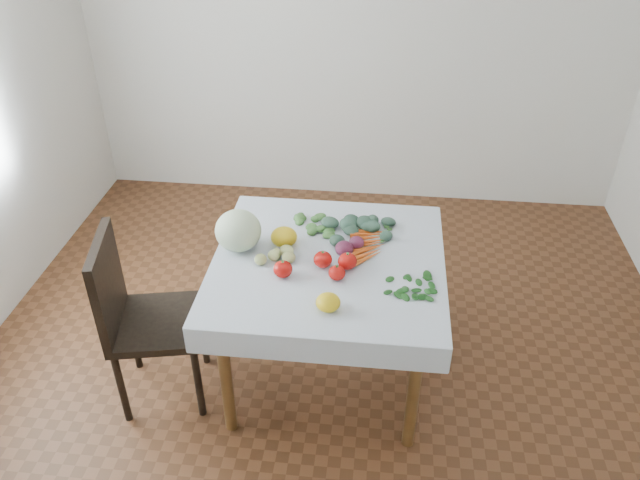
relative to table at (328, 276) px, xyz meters
The scene contains 19 objects.
ground 0.65m from the table, ahead, with size 4.00×4.00×0.00m, color brown.
back_wall 2.12m from the table, 90.00° to the left, with size 4.00×0.04×2.70m, color silver.
table is the anchor object (origin of this frame).
tablecloth 0.10m from the table, ahead, with size 1.12×1.12×0.01m, color silver.
chair 0.95m from the table, 164.79° to the right, with size 0.51×0.51×0.96m.
cabbage 0.50m from the table, behind, with size 0.23×0.23×0.21m, color beige.
tomato_a 0.18m from the table, 31.34° to the right, with size 0.09×0.09×0.08m, color red.
tomato_b 0.15m from the table, 110.61° to the right, with size 0.09×0.09×0.08m, color red.
tomato_c 0.29m from the table, 142.03° to the right, with size 0.09×0.09×0.08m, color red.
tomato_d 0.21m from the table, 69.96° to the right, with size 0.08×0.08×0.07m, color red.
heirloom_back 0.30m from the table, 156.29° to the left, with size 0.13×0.13×0.09m, color yellow.
heirloom_front 0.40m from the table, 84.51° to the right, with size 0.11×0.11×0.08m, color yellow.
onion_a 0.22m from the table, 40.75° to the left, with size 0.08×0.08×0.07m, color #4E1635.
onion_b 0.17m from the table, 31.29° to the left, with size 0.09×0.09×0.08m, color #4E1635.
tomatillo_cluster 0.30m from the table, behind, with size 0.15×0.12×0.05m.
carrot_bunch 0.26m from the table, 34.64° to the left, with size 0.18×0.32×0.03m.
kale_bunch 0.30m from the table, 61.96° to the left, with size 0.32×0.32×0.05m.
basil_bunch 0.43m from the table, 24.22° to the right, with size 0.26×0.19×0.01m.
dill_bunch 0.32m from the table, 115.02° to the left, with size 0.21×0.21×0.03m.
Camera 1 is at (0.23, -2.45, 2.54)m, focal length 35.00 mm.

